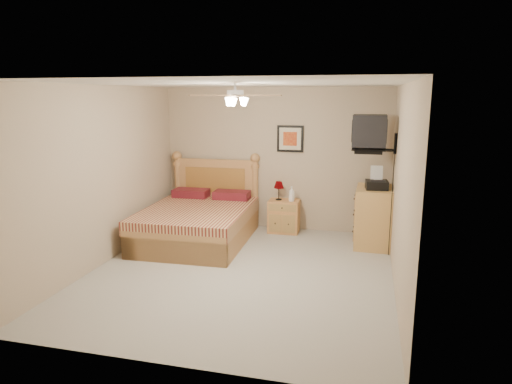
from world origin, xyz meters
TOP-DOWN VIEW (x-y plane):
  - floor at (0.00, 0.00)m, footprint 4.50×4.50m
  - ceiling at (0.00, 0.00)m, footprint 4.00×4.50m
  - wall_back at (0.00, 2.25)m, footprint 4.00×0.04m
  - wall_front at (0.00, -2.25)m, footprint 4.00×0.04m
  - wall_left at (-2.00, 0.00)m, footprint 0.04×4.50m
  - wall_right at (2.00, 0.00)m, footprint 0.04×4.50m
  - bed at (-1.06, 1.12)m, footprint 1.66×2.14m
  - nightstand at (0.22, 2.00)m, footprint 0.53×0.41m
  - table_lamp at (0.12, 2.02)m, footprint 0.18×0.18m
  - lotion_bottle at (0.36, 1.96)m, footprint 0.12×0.13m
  - framed_picture at (0.27, 2.23)m, footprint 0.46×0.04m
  - dresser at (1.73, 1.62)m, footprint 0.57×0.81m
  - fax_machine at (1.75, 1.52)m, footprint 0.36×0.38m
  - magazine_lower at (1.74, 1.87)m, footprint 0.27×0.30m
  - magazine_upper at (1.75, 1.86)m, footprint 0.19×0.25m
  - wall_tv at (1.75, 1.34)m, footprint 0.56×0.46m
  - ceiling_fan at (0.00, -0.20)m, footprint 1.14×1.14m

SIDE VIEW (x-z plane):
  - floor at x=0.00m, z-range 0.00..0.00m
  - nightstand at x=0.22m, z-range 0.00..0.57m
  - dresser at x=1.73m, z-range 0.00..0.94m
  - bed at x=-1.06m, z-range 0.00..1.36m
  - lotion_bottle at x=0.36m, z-range 0.57..0.83m
  - table_lamp at x=0.12m, z-range 0.57..0.90m
  - magazine_lower at x=1.74m, z-range 0.94..0.96m
  - magazine_upper at x=1.75m, z-range 0.96..0.98m
  - fax_machine at x=1.75m, z-range 0.94..1.29m
  - wall_back at x=0.00m, z-range 0.00..2.50m
  - wall_front at x=0.00m, z-range 0.00..2.50m
  - wall_left at x=-2.00m, z-range 0.00..2.50m
  - wall_right at x=2.00m, z-range 0.00..2.50m
  - framed_picture at x=0.27m, z-range 1.39..1.85m
  - wall_tv at x=1.75m, z-range 1.52..2.10m
  - ceiling_fan at x=0.00m, z-range 2.22..2.50m
  - ceiling at x=0.00m, z-range 2.48..2.52m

